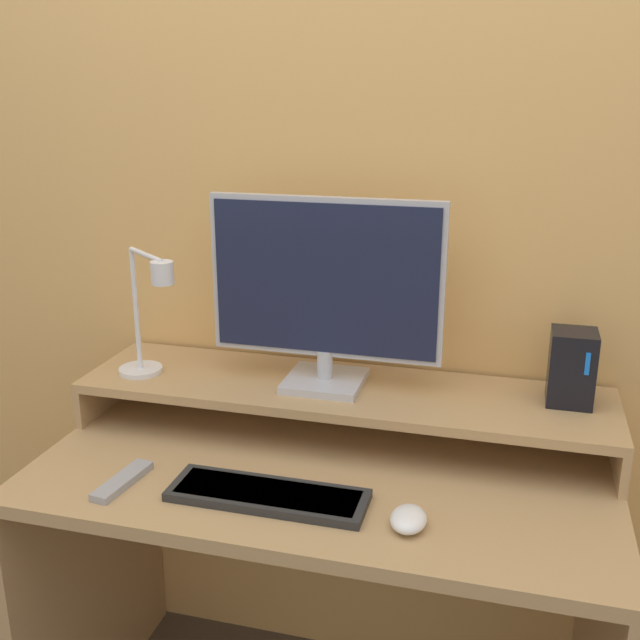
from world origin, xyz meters
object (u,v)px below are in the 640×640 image
Objects in this scene: monitor at (325,289)px; desk_lamp at (148,319)px; router_dock at (572,367)px; remote_control at (123,481)px; mouse at (408,519)px; keyboard at (268,495)px.

monitor is 1.72× the size of desk_lamp.
router_dock is 0.99× the size of remote_control.
mouse is (0.26, -0.36, -0.33)m from monitor.
router_dock is at bearing 24.49° from remote_control.
remote_control is (0.07, -0.28, -0.26)m from desk_lamp.
monitor reaches higher than remote_control.
mouse is (-0.29, -0.40, -0.18)m from router_dock.
keyboard is 0.29m from mouse.
router_dock is 0.99m from remote_control.
remote_control is at bearing -132.76° from monitor.
mouse is at bearing -4.98° from keyboard.
desk_lamp is 1.88× the size of router_dock.
router_dock is 0.42× the size of keyboard.
monitor reaches higher than router_dock.
mouse is at bearing -0.12° from remote_control.
remote_control is (-0.31, -0.02, -0.00)m from keyboard.
router_dock is at bearing 54.28° from mouse.
remote_control is at bearing -175.63° from keyboard.
monitor is 1.35× the size of keyboard.
router_dock is 0.71m from keyboard.
desk_lamp is 1.87× the size of remote_control.
mouse reaches higher than remote_control.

